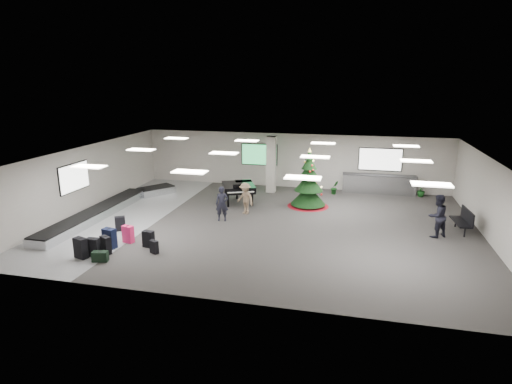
% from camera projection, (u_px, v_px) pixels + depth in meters
% --- Properties ---
extents(ground, '(18.00, 18.00, 0.00)m').
position_uv_depth(ground, '(268.00, 224.00, 19.14)').
color(ground, '#383533').
rests_on(ground, ground).
extents(room_envelope, '(18.02, 14.02, 3.21)m').
position_uv_depth(room_envelope, '(263.00, 170.00, 19.26)').
color(room_envelope, '#B5ADA5').
rests_on(room_envelope, ground).
extents(baggage_carousel, '(2.28, 9.71, 0.43)m').
position_uv_depth(baggage_carousel, '(110.00, 208.00, 20.77)').
color(baggage_carousel, silver).
rests_on(baggage_carousel, ground).
extents(service_counter, '(4.05, 0.65, 1.08)m').
position_uv_depth(service_counter, '(379.00, 184.00, 24.13)').
color(service_counter, silver).
rests_on(service_counter, ground).
extents(suitcase_0, '(0.56, 0.42, 0.79)m').
position_uv_depth(suitcase_0, '(81.00, 248.00, 15.43)').
color(suitcase_0, black).
rests_on(suitcase_0, ground).
extents(suitcase_1, '(0.49, 0.41, 0.70)m').
position_uv_depth(suitcase_1, '(106.00, 245.00, 15.83)').
color(suitcase_1, black).
rests_on(suitcase_1, ground).
extents(pink_suitcase, '(0.49, 0.35, 0.71)m').
position_uv_depth(pink_suitcase, '(128.00, 234.00, 16.93)').
color(pink_suitcase, '#FB2062').
rests_on(pink_suitcase, ground).
extents(suitcase_3, '(0.46, 0.30, 0.67)m').
position_uv_depth(suitcase_3, '(148.00, 239.00, 16.47)').
color(suitcase_3, black).
rests_on(suitcase_3, ground).
extents(navy_suitcase, '(0.56, 0.40, 0.80)m').
position_uv_depth(navy_suitcase, '(110.00, 238.00, 16.37)').
color(navy_suitcase, black).
rests_on(navy_suitcase, ground).
extents(suitcase_5, '(0.46, 0.26, 0.71)m').
position_uv_depth(suitcase_5, '(93.00, 247.00, 15.62)').
color(suitcase_5, black).
rests_on(suitcase_5, ground).
extents(green_duffel, '(0.59, 0.39, 0.38)m').
position_uv_depth(green_duffel, '(100.00, 256.00, 15.21)').
color(green_duffel, black).
rests_on(green_duffel, ground).
extents(suitcase_7, '(0.38, 0.32, 0.51)m').
position_uv_depth(suitcase_7, '(154.00, 247.00, 15.91)').
color(suitcase_7, black).
rests_on(suitcase_7, ground).
extents(suitcase_8, '(0.49, 0.43, 0.64)m').
position_uv_depth(suitcase_8, '(120.00, 224.00, 18.26)').
color(suitcase_8, black).
rests_on(suitcase_8, ground).
extents(christmas_tree, '(2.11, 2.11, 3.00)m').
position_uv_depth(christmas_tree, '(309.00, 187.00, 21.59)').
color(christmas_tree, maroon).
rests_on(christmas_tree, ground).
extents(grand_piano, '(2.21, 2.48, 1.17)m').
position_uv_depth(grand_piano, '(239.00, 187.00, 22.21)').
color(grand_piano, black).
rests_on(grand_piano, ground).
extents(bench, '(0.66, 1.61, 1.00)m').
position_uv_depth(bench, '(464.00, 219.00, 18.03)').
color(bench, black).
rests_on(bench, ground).
extents(traveler_a, '(0.65, 0.49, 1.60)m').
position_uv_depth(traveler_a, '(222.00, 204.00, 19.42)').
color(traveler_a, black).
rests_on(traveler_a, ground).
extents(traveler_b, '(1.14, 0.99, 1.53)m').
position_uv_depth(traveler_b, '(245.00, 198.00, 20.45)').
color(traveler_b, '#876D53').
rests_on(traveler_b, ground).
extents(traveler_bench, '(1.11, 1.06, 1.80)m').
position_uv_depth(traveler_bench, '(437.00, 216.00, 17.39)').
color(traveler_bench, black).
rests_on(traveler_bench, ground).
extents(potted_plant_left, '(0.55, 0.52, 0.78)m').
position_uv_depth(potted_plant_left, '(335.00, 187.00, 24.01)').
color(potted_plant_left, '#133D17').
rests_on(potted_plant_left, ground).
extents(potted_plant_right, '(0.57, 0.57, 0.74)m').
position_uv_depth(potted_plant_right, '(421.00, 190.00, 23.53)').
color(potted_plant_right, '#133D17').
rests_on(potted_plant_right, ground).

